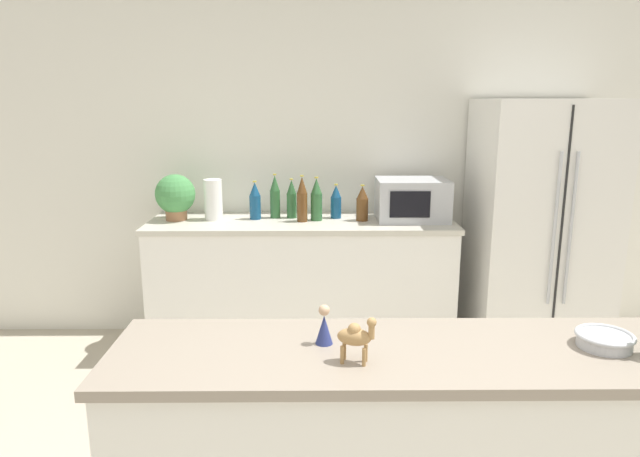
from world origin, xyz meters
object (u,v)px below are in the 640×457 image
(back_bottle_4, at_px, (316,200))
(back_bottle_1, at_px, (302,200))
(back_bottle_2, at_px, (255,201))
(back_bottle_6, at_px, (336,202))
(microwave, at_px, (412,200))
(wise_man_figurine_blue, at_px, (324,327))
(back_bottle_0, at_px, (362,204))
(refrigerator, at_px, (538,230))
(back_bottle_3, at_px, (292,199))
(fruit_bowl, at_px, (604,339))
(paper_towel_roll, at_px, (213,200))
(potted_plant, at_px, (175,196))
(back_bottle_5, at_px, (275,197))
(camel_figurine, at_px, (356,336))

(back_bottle_4, bearing_deg, back_bottle_1, -158.91)
(back_bottle_2, relative_size, back_bottle_6, 1.11)
(microwave, height_order, wise_man_figurine_blue, microwave)
(back_bottle_0, bearing_deg, wise_man_figurine_blue, -98.14)
(refrigerator, xyz_separation_m, back_bottle_6, (-1.36, 0.15, 0.16))
(back_bottle_3, bearing_deg, back_bottle_0, -11.50)
(wise_man_figurine_blue, bearing_deg, back_bottle_3, 95.10)
(back_bottle_2, relative_size, fruit_bowl, 1.43)
(paper_towel_roll, relative_size, back_bottle_4, 0.93)
(potted_plant, distance_m, microwave, 1.61)
(potted_plant, distance_m, back_bottle_1, 0.87)
(refrigerator, height_order, back_bottle_6, refrigerator)
(potted_plant, distance_m, back_bottle_2, 0.54)
(back_bottle_2, bearing_deg, back_bottle_3, 9.64)
(back_bottle_5, relative_size, wise_man_figurine_blue, 2.27)
(potted_plant, height_order, camel_figurine, potted_plant)
(back_bottle_3, height_order, back_bottle_6, back_bottle_3)
(camel_figurine, bearing_deg, microwave, 76.30)
(refrigerator, height_order, microwave, refrigerator)
(back_bottle_5, bearing_deg, back_bottle_4, -17.10)
(refrigerator, bearing_deg, microwave, 173.72)
(paper_towel_roll, bearing_deg, potted_plant, -179.06)
(paper_towel_roll, relative_size, back_bottle_3, 1.01)
(potted_plant, height_order, back_bottle_2, potted_plant)
(back_bottle_1, distance_m, camel_figurine, 2.17)
(back_bottle_1, bearing_deg, back_bottle_2, 165.97)
(microwave, bearing_deg, potted_plant, 179.59)
(back_bottle_5, bearing_deg, back_bottle_1, -33.39)
(potted_plant, height_order, back_bottle_0, potted_plant)
(refrigerator, xyz_separation_m, back_bottle_0, (-1.19, 0.07, 0.17))
(microwave, height_order, back_bottle_1, back_bottle_1)
(back_bottle_5, bearing_deg, potted_plant, -174.62)
(camel_figurine, xyz_separation_m, wise_man_figurine_blue, (-0.09, 0.14, -0.03))
(fruit_bowl, bearing_deg, paper_towel_roll, 127.68)
(back_bottle_1, height_order, fruit_bowl, back_bottle_1)
(refrigerator, bearing_deg, wise_man_figurine_blue, -126.78)
(back_bottle_2, xyz_separation_m, back_bottle_6, (0.56, 0.03, -0.01))
(microwave, bearing_deg, back_bottle_5, 175.44)
(back_bottle_0, distance_m, back_bottle_1, 0.41)
(potted_plant, xyz_separation_m, back_bottle_5, (0.67, 0.06, -0.02))
(paper_towel_roll, bearing_deg, back_bottle_1, -6.22)
(back_bottle_6, relative_size, camel_figurine, 1.57)
(back_bottle_3, bearing_deg, camel_figurine, -82.87)
(paper_towel_roll, distance_m, camel_figurine, 2.37)
(refrigerator, relative_size, microwave, 3.60)
(back_bottle_2, relative_size, back_bottle_4, 0.89)
(back_bottle_3, distance_m, back_bottle_6, 0.31)
(back_bottle_3, distance_m, back_bottle_5, 0.12)
(back_bottle_1, height_order, back_bottle_3, back_bottle_1)
(camel_figurine, relative_size, wise_man_figurine_blue, 1.12)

